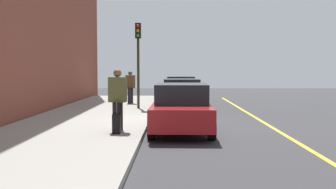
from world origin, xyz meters
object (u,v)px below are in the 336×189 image
object	(u,v)px
parked_car_black	(180,89)
parked_car_charcoal	(181,95)
pedestrian_olive_coat	(118,98)
traffic_light_pole	(138,50)
parked_car_red	(182,108)
rolling_suitcase	(117,124)
pedestrian_brown_coat	(130,86)

from	to	relation	value
parked_car_black	parked_car_charcoal	world-z (taller)	same
parked_car_black	pedestrian_olive_coat	size ratio (longest dim) A/B	2.54
parked_car_charcoal	traffic_light_pole	bearing A→B (deg)	-96.93
parked_car_red	pedestrian_olive_coat	size ratio (longest dim) A/B	2.38
pedestrian_olive_coat	traffic_light_pole	xyz separation A→B (m)	(-7.17, 0.01, 1.71)
parked_car_black	parked_car_red	world-z (taller)	same
parked_car_charcoal	parked_car_red	world-z (taller)	same
traffic_light_pole	rolling_suitcase	world-z (taller)	traffic_light_pole
pedestrian_brown_coat	parked_car_red	bearing A→B (deg)	15.68
parked_car_black	parked_car_red	bearing A→B (deg)	-0.79
parked_car_red	traffic_light_pole	bearing A→B (deg)	-163.52
parked_car_black	pedestrian_brown_coat	bearing A→B (deg)	-40.74
parked_car_red	rolling_suitcase	distance (m)	2.27
parked_car_black	pedestrian_olive_coat	distance (m)	13.11
parked_car_red	pedestrian_olive_coat	xyz separation A→B (m)	(0.80, -1.89, 0.37)
traffic_light_pole	pedestrian_olive_coat	bearing A→B (deg)	-0.07
pedestrian_brown_coat	traffic_light_pole	distance (m)	3.24
parked_car_black	pedestrian_brown_coat	world-z (taller)	pedestrian_brown_coat
pedestrian_olive_coat	pedestrian_brown_coat	size ratio (longest dim) A/B	1.07
pedestrian_brown_coat	rolling_suitcase	size ratio (longest dim) A/B	1.87
parked_car_charcoal	pedestrian_brown_coat	bearing A→B (deg)	-137.57
pedestrian_olive_coat	rolling_suitcase	size ratio (longest dim) A/B	1.99
parked_car_black	pedestrian_brown_coat	xyz separation A→B (m)	(3.13, -2.70, 0.31)
pedestrian_brown_coat	rolling_suitcase	xyz separation A→B (m)	(10.26, 0.66, -0.63)
parked_car_charcoal	parked_car_red	distance (m)	6.13
parked_car_charcoal	pedestrian_brown_coat	world-z (taller)	pedestrian_brown_coat
pedestrian_olive_coat	traffic_light_pole	size ratio (longest dim) A/B	0.46
pedestrian_olive_coat	pedestrian_brown_coat	xyz separation A→B (m)	(-9.81, -0.63, -0.06)
pedestrian_brown_coat	pedestrian_olive_coat	bearing A→B (deg)	3.70
pedestrian_olive_coat	traffic_light_pole	distance (m)	7.37
parked_car_red	rolling_suitcase	xyz separation A→B (m)	(1.24, -1.87, -0.32)
traffic_light_pole	parked_car_charcoal	bearing A→B (deg)	83.07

